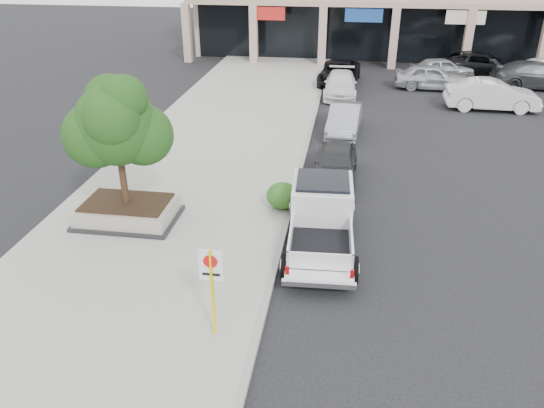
{
  "coord_description": "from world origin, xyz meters",
  "views": [
    {
      "loc": [
        0.27,
        -12.14,
        8.54
      ],
      "look_at": [
        -1.79,
        1.5,
        1.53
      ],
      "focal_mm": 35.0,
      "sensor_mm": 36.0,
      "label": 1
    }
  ],
  "objects": [
    {
      "name": "curb_car_b",
      "position": [
        0.05,
        12.55,
        0.68
      ],
      "size": [
        1.69,
        4.18,
        1.35
      ],
      "primitive_type": "imported",
      "rotation": [
        0.0,
        0.0,
        -0.06
      ],
      "color": "#96979D",
      "rests_on": "ground"
    },
    {
      "name": "planter",
      "position": [
        -6.7,
        2.34,
        0.48
      ],
      "size": [
        3.2,
        2.2,
        0.68
      ],
      "color": "black",
      "rests_on": "sidewalk"
    },
    {
      "name": "curb_car_d",
      "position": [
        -0.54,
        21.91,
        0.72
      ],
      "size": [
        2.72,
        5.31,
        1.44
      ],
      "primitive_type": "imported",
      "rotation": [
        0.0,
        0.0,
        -0.07
      ],
      "color": "black",
      "rests_on": "ground"
    },
    {
      "name": "lot_car_b",
      "position": [
        7.86,
        17.61,
        0.81
      ],
      "size": [
        4.92,
        1.75,
        1.62
      ],
      "primitive_type": "imported",
      "rotation": [
        0.0,
        0.0,
        1.56
      ],
      "color": "silver",
      "rests_on": "ground"
    },
    {
      "name": "hedge",
      "position": [
        -1.8,
        3.95,
        0.62
      ],
      "size": [
        1.1,
        0.99,
        0.93
      ],
      "primitive_type": "ellipsoid",
      "color": "#1B4012",
      "rests_on": "sidewalk"
    },
    {
      "name": "ground",
      "position": [
        0.0,
        0.0,
        0.0
      ],
      "size": [
        120.0,
        120.0,
        0.0
      ],
      "primitive_type": "plane",
      "color": "black",
      "rests_on": "ground"
    },
    {
      "name": "lot_car_a",
      "position": [
        5.15,
        21.54,
        0.76
      ],
      "size": [
        4.57,
        2.03,
        1.53
      ],
      "primitive_type": "imported",
      "rotation": [
        0.0,
        0.0,
        1.52
      ],
      "color": "#ABAEB3",
      "rests_on": "ground"
    },
    {
      "name": "lot_car_e",
      "position": [
        6.12,
        24.25,
        0.71
      ],
      "size": [
        4.48,
        2.76,
        1.43
      ],
      "primitive_type": "imported",
      "rotation": [
        0.0,
        0.0,
        1.85
      ],
      "color": "#A6AAAE",
      "rests_on": "ground"
    },
    {
      "name": "curb_car_a",
      "position": [
        -0.12,
        6.99,
        0.68
      ],
      "size": [
        1.67,
        4.02,
        1.36
      ],
      "primitive_type": "imported",
      "rotation": [
        0.0,
        0.0,
        -0.02
      ],
      "color": "#2A2C2E",
      "rests_on": "ground"
    },
    {
      "name": "lot_car_c",
      "position": [
        11.66,
        22.78,
        0.81
      ],
      "size": [
        5.6,
        2.35,
        1.62
      ],
      "primitive_type": "imported",
      "rotation": [
        0.0,
        0.0,
        1.59
      ],
      "color": "#2F3234",
      "rests_on": "ground"
    },
    {
      "name": "curb",
      "position": [
        -1.55,
        6.0,
        0.07
      ],
      "size": [
        0.2,
        52.0,
        0.15
      ],
      "primitive_type": "cube",
      "color": "gray",
      "rests_on": "ground"
    },
    {
      "name": "curb_car_c",
      "position": [
        -0.37,
        19.23,
        0.67
      ],
      "size": [
        1.93,
        4.65,
        1.35
      ],
      "primitive_type": "imported",
      "rotation": [
        0.0,
        0.0,
        0.01
      ],
      "color": "silver",
      "rests_on": "ground"
    },
    {
      "name": "lot_car_d",
      "position": [
        8.81,
        25.48,
        0.81
      ],
      "size": [
        6.11,
        3.45,
        1.61
      ],
      "primitive_type": "imported",
      "rotation": [
        0.0,
        0.0,
        1.43
      ],
      "color": "black",
      "rests_on": "ground"
    },
    {
      "name": "pickup_truck",
      "position": [
        -0.35,
        1.92,
        0.89
      ],
      "size": [
        2.36,
        5.72,
        1.77
      ],
      "primitive_type": null,
      "rotation": [
        0.0,
        0.0,
        0.05
      ],
      "color": "white",
      "rests_on": "ground"
    },
    {
      "name": "planter_tree",
      "position": [
        -6.57,
        2.5,
        3.41
      ],
      "size": [
        2.9,
        2.55,
        4.0
      ],
      "color": "#2E2112",
      "rests_on": "planter"
    },
    {
      "name": "sidewalk",
      "position": [
        -5.5,
        6.0,
        0.07
      ],
      "size": [
        8.0,
        52.0,
        0.15
      ],
      "primitive_type": "cube",
      "color": "gray",
      "rests_on": "ground"
    },
    {
      "name": "no_parking_sign",
      "position": [
        -2.53,
        -2.67,
        1.63
      ],
      "size": [
        0.55,
        0.09,
        2.3
      ],
      "color": "yellow",
      "rests_on": "sidewalk"
    }
  ]
}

